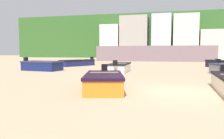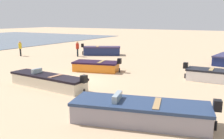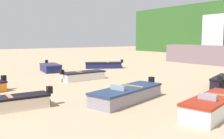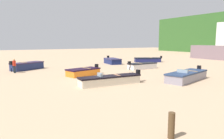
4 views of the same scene
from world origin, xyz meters
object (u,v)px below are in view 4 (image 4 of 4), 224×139
Objects in this scene: boat_navy_6 at (148,60)px; beach_walker_foreground at (14,65)px; boat_grey_3 at (187,76)px; boat_white_7 at (142,66)px; boat_orange_1 at (83,72)px; boat_navy_5 at (112,61)px; boat_navy_0 at (27,66)px; boat_cream_8 at (110,80)px; mooring_post_near_water at (171,125)px.

beach_walker_foreground is (2.14, -21.27, 0.57)m from boat_navy_6.
boat_grey_3 is 1.20× the size of boat_navy_6.
boat_grey_3 reaches higher than boat_white_7.
boat_orange_1 is 10.17m from boat_grey_3.
boat_navy_6 is 9.31m from boat_white_7.
beach_walker_foreground is (2.79, -14.49, 0.51)m from boat_navy_5.
boat_grey_3 is (15.18, 11.26, -0.06)m from boat_navy_0.
beach_walker_foreground reaches higher than boat_orange_1.
boat_navy_0 reaches higher than boat_orange_1.
boat_grey_3 is 3.47× the size of beach_walker_foreground.
boat_navy_6 is 1.09× the size of boat_white_7.
boat_white_7 reaches higher than boat_navy_6.
beach_walker_foreground is (-12.93, -12.92, 0.53)m from boat_grey_3.
boat_white_7 is 0.77× the size of boat_cream_8.
boat_navy_0 reaches higher than boat_navy_6.
mooring_post_near_water is at bearing -37.68° from boat_white_7.
boat_cream_8 is (12.99, -15.16, 0.00)m from boat_navy_6.
boat_navy_6 is at bearing -46.07° from boat_cream_8.
boat_navy_0 is 19.61m from boat_navy_6.
mooring_post_near_water is at bearing 166.27° from boat_cream_8.
boat_navy_6 is at bearing -177.02° from boat_navy_5.
boat_navy_5 is 7.24m from boat_white_7.
boat_cream_8 is (-2.08, -6.81, -0.04)m from boat_grey_3.
boat_orange_1 is 0.69× the size of boat_cream_8.
boat_orange_1 is 0.68× the size of boat_grey_3.
boat_white_7 is at bearing 100.00° from boat_navy_5.
boat_navy_0 is 14.64m from boat_white_7.
boat_grey_3 reaches higher than boat_cream_8.
beach_walker_foreground is (-4.44, -14.68, 0.56)m from boat_white_7.
boat_grey_3 is 17.23m from boat_navy_6.
boat_orange_1 is at bearing 4.52° from boat_cream_8.
boat_navy_0 is 4.41× the size of mooring_post_near_water.
boat_navy_0 is 0.91× the size of boat_navy_6.
boat_white_7 is 10.70m from boat_cream_8.
beach_walker_foreground reaches higher than boat_navy_6.
boat_navy_5 is at bearing 112.35° from boat_navy_6.
boat_navy_5 is at bearing -20.72° from boat_grey_3.
beach_walker_foreground is at bearing 32.87° from boat_orange_1.
boat_navy_0 reaches higher than boat_grey_3.
boat_navy_0 is 1.11× the size of boat_orange_1.
boat_orange_1 is at bearing 1.29° from boat_navy_0.
boat_cream_8 reaches higher than mooring_post_near_water.
boat_navy_0 is 8.86m from boat_orange_1.
boat_navy_6 is 21.38m from beach_walker_foreground.
boat_navy_5 is at bearing 64.38° from boat_navy_0.
boat_navy_5 is at bearing -60.51° from boat_orange_1.
mooring_post_near_water is at bearing -23.90° from boat_navy_0.
boat_grey_3 is 15.80m from boat_navy_5.
mooring_post_near_water is (14.61, -2.73, 0.10)m from boat_orange_1.
boat_grey_3 reaches higher than boat_orange_1.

